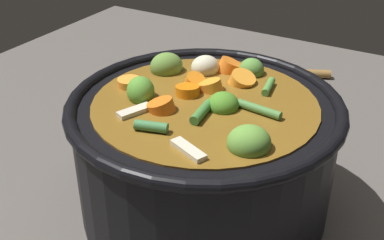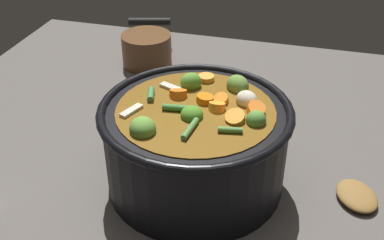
# 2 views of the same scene
# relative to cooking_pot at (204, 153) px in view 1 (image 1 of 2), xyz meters

# --- Properties ---
(ground_plane) EXTENTS (1.10, 1.10, 0.00)m
(ground_plane) POSITION_rel_cooking_pot_xyz_m (-0.00, -0.00, -0.07)
(ground_plane) COLOR #514C47
(cooking_pot) EXTENTS (0.28, 0.28, 0.15)m
(cooking_pot) POSITION_rel_cooking_pot_xyz_m (0.00, 0.00, 0.00)
(cooking_pot) COLOR black
(cooking_pot) RESTS_ON ground_plane
(wooden_spoon) EXTENTS (0.21, 0.21, 0.02)m
(wooden_spoon) POSITION_rel_cooking_pot_xyz_m (0.29, 0.04, -0.06)
(wooden_spoon) COLOR brown
(wooden_spoon) RESTS_ON ground_plane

